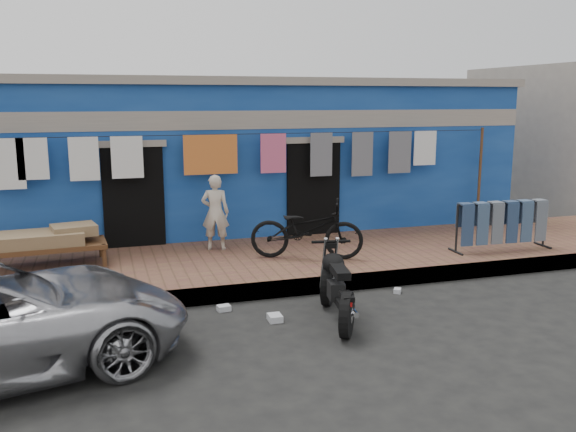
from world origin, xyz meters
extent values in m
plane|color=black|center=(0.00, 0.00, 0.00)|extent=(80.00, 80.00, 0.00)
cube|color=brown|center=(0.00, 3.00, 0.12)|extent=(28.00, 3.00, 0.25)
cube|color=gray|center=(0.00, 1.55, 0.12)|extent=(28.00, 0.10, 0.25)
cube|color=navy|center=(0.00, 7.00, 1.60)|extent=(12.00, 5.00, 3.20)
cube|color=#9E9384|center=(0.00, 4.56, 2.55)|extent=(12.00, 0.14, 0.35)
cube|color=#9E9384|center=(0.00, 7.00, 3.28)|extent=(12.20, 5.20, 0.16)
cube|color=black|center=(-2.20, 4.48, 1.05)|extent=(1.10, 0.10, 2.10)
cube|color=black|center=(1.30, 4.48, 1.05)|extent=(1.10, 0.10, 2.10)
cylinder|color=brown|center=(5.00, 4.25, 1.30)|extent=(0.06, 0.06, 2.10)
cylinder|color=black|center=(0.00, 4.25, 2.30)|extent=(10.00, 0.01, 0.01)
cube|color=silver|center=(-4.27, 4.25, 1.87)|extent=(0.60, 0.02, 0.86)
cube|color=silver|center=(-3.84, 4.25, 1.94)|extent=(0.50, 0.02, 0.71)
cube|color=silver|center=(-3.01, 4.25, 1.92)|extent=(0.50, 0.02, 0.76)
cube|color=silver|center=(-2.29, 4.25, 1.93)|extent=(0.55, 0.02, 0.75)
cube|color=#CC4C26|center=(-0.79, 4.25, 1.94)|extent=(1.00, 0.02, 0.73)
cube|color=#CF547A|center=(0.41, 4.25, 1.93)|extent=(0.50, 0.02, 0.75)
cube|color=slate|center=(1.38, 4.25, 1.88)|extent=(0.45, 0.02, 0.85)
cube|color=slate|center=(2.25, 4.25, 1.86)|extent=(0.45, 0.02, 0.88)
cube|color=slate|center=(3.08, 4.25, 1.88)|extent=(0.50, 0.02, 0.85)
cube|color=silver|center=(3.65, 4.25, 1.95)|extent=(0.50, 0.02, 0.70)
imported|color=beige|center=(-0.82, 3.78, 0.93)|extent=(0.57, 0.46, 1.37)
imported|color=black|center=(0.55, 2.71, 0.87)|extent=(2.02, 1.35, 1.24)
cube|color=silver|center=(-1.20, 1.20, 0.04)|extent=(0.19, 0.16, 0.08)
cube|color=silver|center=(1.52, 1.20, 0.03)|extent=(0.16, 0.17, 0.07)
cube|color=silver|center=(-0.62, 0.60, 0.04)|extent=(0.18, 0.22, 0.09)
camera|label=1|loc=(-2.77, -6.90, 2.95)|focal=38.00mm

